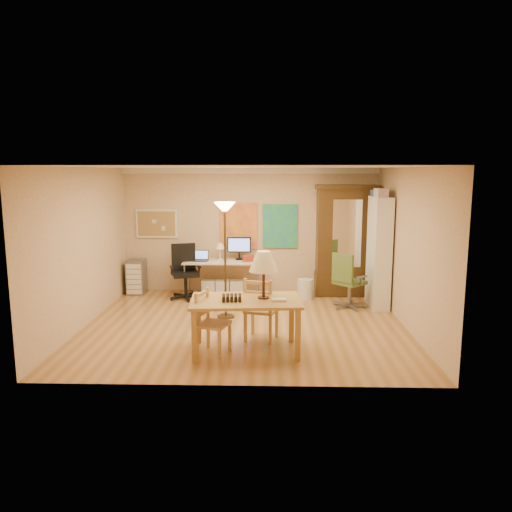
{
  "coord_description": "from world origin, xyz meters",
  "views": [
    {
      "loc": [
        0.42,
        -8.33,
        2.63
      ],
      "look_at": [
        0.19,
        0.3,
        1.16
      ],
      "focal_mm": 35.0,
      "sensor_mm": 36.0,
      "label": 1
    }
  ],
  "objects_px": {
    "armoire": "(345,248)",
    "dining_table": "(252,289)",
    "office_chair_green": "(348,293)",
    "bookshelf": "(379,253)",
    "computer_desk": "(224,274)",
    "office_chair_black": "(185,284)"
  },
  "relations": [
    {
      "from": "computer_desk",
      "to": "office_chair_green",
      "type": "distance_m",
      "value": 2.72
    },
    {
      "from": "office_chair_black",
      "to": "bookshelf",
      "type": "relative_size",
      "value": 0.53
    },
    {
      "from": "office_chair_black",
      "to": "bookshelf",
      "type": "bearing_deg",
      "value": -7.43
    },
    {
      "from": "armoire",
      "to": "computer_desk",
      "type": "bearing_deg",
      "value": -178.19
    },
    {
      "from": "office_chair_green",
      "to": "bookshelf",
      "type": "distance_m",
      "value": 0.99
    },
    {
      "from": "armoire",
      "to": "bookshelf",
      "type": "height_order",
      "value": "armoire"
    },
    {
      "from": "office_chair_black",
      "to": "office_chair_green",
      "type": "bearing_deg",
      "value": -11.27
    },
    {
      "from": "dining_table",
      "to": "office_chair_green",
      "type": "xyz_separation_m",
      "value": [
        1.78,
        2.42,
        -0.65
      ]
    },
    {
      "from": "armoire",
      "to": "dining_table",
      "type": "bearing_deg",
      "value": -117.8
    },
    {
      "from": "computer_desk",
      "to": "bookshelf",
      "type": "xyz_separation_m",
      "value": [
        3.11,
        -0.87,
        0.62
      ]
    },
    {
      "from": "dining_table",
      "to": "office_chair_green",
      "type": "height_order",
      "value": "dining_table"
    },
    {
      "from": "office_chair_black",
      "to": "armoire",
      "type": "bearing_deg",
      "value": 7.53
    },
    {
      "from": "computer_desk",
      "to": "office_chair_black",
      "type": "height_order",
      "value": "computer_desk"
    },
    {
      "from": "office_chair_black",
      "to": "computer_desk",
      "type": "bearing_deg",
      "value": 25.08
    },
    {
      "from": "computer_desk",
      "to": "office_chair_black",
      "type": "distance_m",
      "value": 0.87
    },
    {
      "from": "dining_table",
      "to": "armoire",
      "type": "height_order",
      "value": "armoire"
    },
    {
      "from": "computer_desk",
      "to": "armoire",
      "type": "height_order",
      "value": "armoire"
    },
    {
      "from": "bookshelf",
      "to": "computer_desk",
      "type": "bearing_deg",
      "value": 164.37
    },
    {
      "from": "office_chair_green",
      "to": "bookshelf",
      "type": "height_order",
      "value": "bookshelf"
    },
    {
      "from": "computer_desk",
      "to": "office_chair_green",
      "type": "height_order",
      "value": "computer_desk"
    },
    {
      "from": "bookshelf",
      "to": "dining_table",
      "type": "bearing_deg",
      "value": -132.77
    },
    {
      "from": "armoire",
      "to": "bookshelf",
      "type": "relative_size",
      "value": 1.09
    }
  ]
}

